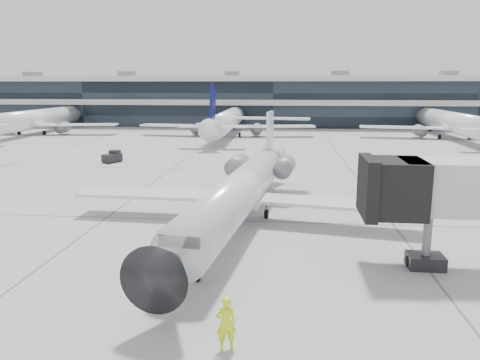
# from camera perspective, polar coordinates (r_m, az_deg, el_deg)

# --- Properties ---
(ground) EXTENTS (220.00, 220.00, 0.00)m
(ground) POSITION_cam_1_polar(r_m,az_deg,el_deg) (32.58, 0.75, -5.05)
(ground) COLOR gray
(ground) RESTS_ON ground
(terminal) EXTENTS (170.00, 22.00, 10.00)m
(terminal) POSITION_cam_1_polar(r_m,az_deg,el_deg) (113.23, 4.18, 9.35)
(terminal) COLOR black
(terminal) RESTS_ON ground
(bg_jet_left) EXTENTS (32.00, 40.00, 9.60)m
(bg_jet_left) POSITION_cam_1_polar(r_m,az_deg,el_deg) (98.80, -23.48, 5.20)
(bg_jet_left) COLOR white
(bg_jet_left) RESTS_ON ground
(bg_jet_center) EXTENTS (32.00, 40.00, 9.60)m
(bg_jet_center) POSITION_cam_1_polar(r_m,az_deg,el_deg) (87.26, -1.56, 5.43)
(bg_jet_center) COLOR white
(bg_jet_center) RESTS_ON ground
(bg_jet_right) EXTENTS (32.00, 40.00, 9.60)m
(bg_jet_right) POSITION_cam_1_polar(r_m,az_deg,el_deg) (91.50, 24.25, 4.70)
(bg_jet_right) COLOR white
(bg_jet_right) RESTS_ON ground
(regional_jet) EXTENTS (23.95, 29.90, 6.90)m
(regional_jet) POSITION_cam_1_polar(r_m,az_deg,el_deg) (31.96, 0.31, -1.01)
(regional_jet) COLOR silver
(regional_jet) RESTS_ON ground
(ramp_worker) EXTENTS (0.87, 0.72, 2.04)m
(ramp_worker) POSITION_cam_1_polar(r_m,az_deg,el_deg) (17.33, -1.71, -17.03)
(ramp_worker) COLOR #DEFF1A
(ramp_worker) RESTS_ON ground
(traffic_cone) EXTENTS (0.45, 0.45, 0.54)m
(traffic_cone) POSITION_cam_1_polar(r_m,az_deg,el_deg) (37.86, -4.38, -2.31)
(traffic_cone) COLOR orange
(traffic_cone) RESTS_ON ground
(far_tug) EXTENTS (2.15, 2.62, 1.45)m
(far_tug) POSITION_cam_1_polar(r_m,az_deg,el_deg) (59.14, -15.28, 2.73)
(far_tug) COLOR black
(far_tug) RESTS_ON ground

